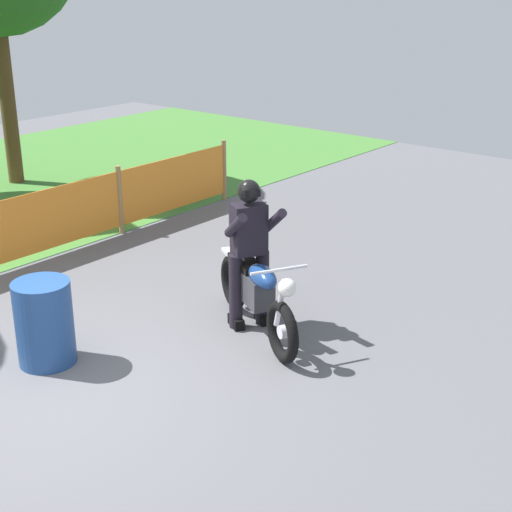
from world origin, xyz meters
The scene contains 4 objects.
ground centered at (0.00, 0.00, -0.01)m, with size 24.00×24.00×0.02m, color #5B5B60.
motorcycle_lead centered at (2.23, -0.86, 0.48)m, with size 1.12×1.88×0.98m.
rider_lead centered at (2.34, -0.66, 0.95)m, with size 0.71×0.79×1.69m.
spare_drum centered at (0.35, 0.37, 0.44)m, with size 0.58×0.58×0.88m, color navy.
Camera 1 is at (-3.60, -5.63, 3.76)m, focal length 53.02 mm.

